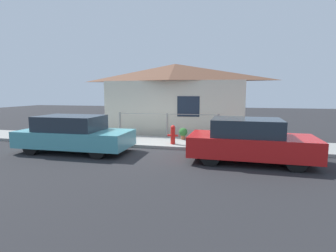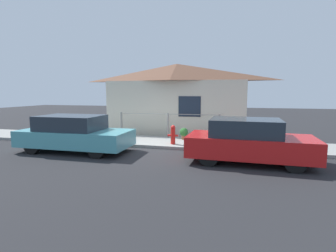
{
  "view_description": "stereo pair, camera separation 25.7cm",
  "coord_description": "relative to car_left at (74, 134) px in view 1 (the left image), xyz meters",
  "views": [
    {
      "loc": [
        2.87,
        -9.91,
        2.26
      ],
      "look_at": [
        0.47,
        0.3,
        0.9
      ],
      "focal_mm": 28.0,
      "sensor_mm": 36.0,
      "label": 1
    },
    {
      "loc": [
        3.12,
        -9.85,
        2.26
      ],
      "look_at": [
        0.47,
        0.3,
        0.9
      ],
      "focal_mm": 28.0,
      "sensor_mm": 36.0,
      "label": 2
    }
  ],
  "objects": [
    {
      "name": "house",
      "position": [
        2.83,
        5.02,
        2.34
      ],
      "size": [
        7.59,
        2.23,
        3.75
      ],
      "color": "beige",
      "rests_on": "ground_plane"
    },
    {
      "name": "fence",
      "position": [
        2.83,
        3.33,
        0.07
      ],
      "size": [
        4.9,
        0.1,
        1.16
      ],
      "color": "gray",
      "rests_on": "sidewalk"
    },
    {
      "name": "fire_hydrant",
      "position": [
        3.46,
        1.74,
        -0.15
      ],
      "size": [
        0.44,
        0.2,
        0.79
      ],
      "color": "red",
      "rests_on": "sidewalk"
    },
    {
      "name": "sidewalk",
      "position": [
        2.83,
        2.35,
        -0.63
      ],
      "size": [
        24.0,
        2.27,
        0.12
      ],
      "color": "gray",
      "rests_on": "ground_plane"
    },
    {
      "name": "potted_plant_near_hydrant",
      "position": [
        3.69,
        2.89,
        -0.26
      ],
      "size": [
        0.38,
        0.38,
        0.53
      ],
      "color": "#9E5638",
      "rests_on": "sidewalk"
    },
    {
      "name": "car_left",
      "position": [
        0.0,
        0.0,
        0.0
      ],
      "size": [
        4.24,
        1.82,
        1.38
      ],
      "rotation": [
        0.0,
        0.0,
        0.01
      ],
      "color": "teal",
      "rests_on": "ground_plane"
    },
    {
      "name": "car_right",
      "position": [
        6.36,
        0.0,
        0.01
      ],
      "size": [
        3.97,
        1.9,
        1.41
      ],
      "rotation": [
        0.0,
        0.0,
        -0.03
      ],
      "color": "red",
      "rests_on": "ground_plane"
    },
    {
      "name": "ground_plane",
      "position": [
        2.83,
        1.21,
        -0.69
      ],
      "size": [
        60.0,
        60.0,
        0.0
      ],
      "primitive_type": "plane",
      "color": "#262628"
    }
  ]
}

